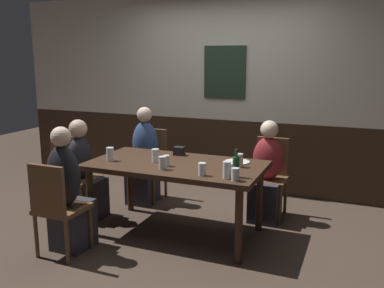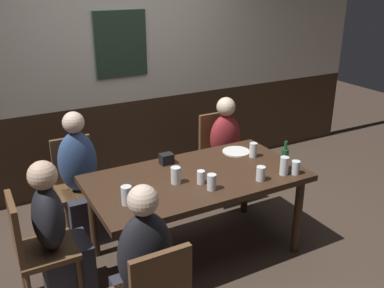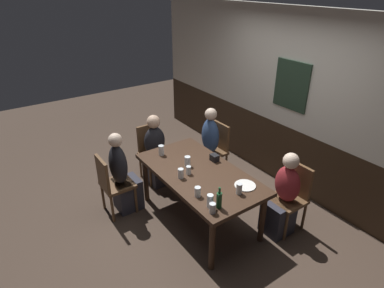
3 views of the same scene
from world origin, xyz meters
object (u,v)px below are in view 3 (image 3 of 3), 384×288
object	(u,v)px
tumbler_short	(212,209)
beer_glass_tall	(181,174)
dining_table	(199,177)
beer_glass_half	(189,171)
beer_bottle_green	(219,200)
chair_left_near	(112,182)
person_left_near	(123,178)
chair_head_west	(152,149)
person_left_far	(208,150)
chair_left_far	(216,147)
pint_glass_pale	(239,189)
person_head_west	(157,155)
tumbler_water	(161,151)
pint_glass_stout	(210,202)
highball_clear	(187,162)
pint_glass_amber	(198,192)
plate_white_large	(245,185)
person_right_far	(282,200)
chair_right_far	(291,194)
condiment_caddy	(214,158)

from	to	relation	value
tumbler_short	beer_glass_tall	bearing A→B (deg)	173.05
dining_table	beer_glass_half	xyz separation A→B (m)	(-0.04, -0.14, 0.12)
dining_table	beer_bottle_green	size ratio (longest dim) A/B	6.88
chair_left_near	person_left_near	world-z (taller)	person_left_near
chair_head_west	person_left_far	distance (m)	0.89
chair_left_far	pint_glass_pale	world-z (taller)	chair_left_far
chair_head_west	person_left_far	xyz separation A→B (m)	(0.52, 0.72, 0.00)
beer_glass_half	person_left_near	bearing A→B (deg)	-141.49
dining_table	person_head_west	xyz separation A→B (m)	(-1.12, 0.00, -0.19)
chair_left_far	beer_glass_tall	xyz separation A→B (m)	(0.75, -1.14, 0.30)
person_left_far	chair_head_west	bearing A→B (deg)	-125.93
tumbler_water	pint_glass_stout	bearing A→B (deg)	-6.56
person_left_far	beer_glass_half	xyz separation A→B (m)	(0.73, -0.86, 0.29)
highball_clear	pint_glass_pale	distance (m)	0.85
pint_glass_amber	plate_white_large	world-z (taller)	pint_glass_amber
pint_glass_amber	chair_head_west	bearing A→B (deg)	169.43
tumbler_short	highball_clear	bearing A→B (deg)	161.22
highball_clear	chair_left_far	bearing A→B (deg)	121.29
highball_clear	tumbler_short	size ratio (longest dim) A/B	1.19
person_right_far	person_head_west	world-z (taller)	person_head_west
pint_glass_pale	tumbler_water	distance (m)	1.31
person_head_west	pint_glass_stout	bearing A→B (deg)	-10.29
person_right_far	person_head_west	distance (m)	2.02
person_right_far	plate_white_large	world-z (taller)	person_right_far
chair_right_far	highball_clear	world-z (taller)	chair_right_far
pint_glass_stout	dining_table	bearing A→B (deg)	153.26
chair_left_near	chair_head_west	distance (m)	1.02
dining_table	person_right_far	distance (m)	1.07
pint_glass_stout	chair_left_near	bearing A→B (deg)	-158.12
chair_left_near	person_right_far	distance (m)	2.21
pint_glass_amber	pint_glass_stout	distance (m)	0.23
pint_glass_amber	condiment_caddy	distance (m)	0.82
person_left_near	pint_glass_stout	world-z (taller)	person_left_near
dining_table	chair_left_near	bearing A→B (deg)	-131.04
pint_glass_stout	pint_glass_pale	size ratio (longest dim) A/B	1.16
pint_glass_stout	beer_glass_tall	xyz separation A→B (m)	(-0.65, 0.05, -0.01)
chair_right_far	tumbler_water	distance (m)	1.79
chair_right_far	dining_table	bearing A→B (deg)	-131.04
person_left_far	tumbler_water	distance (m)	0.94
dining_table	chair_left_far	distance (m)	1.18
dining_table	pint_glass_pale	bearing A→B (deg)	8.70
beer_glass_half	dining_table	bearing A→B (deg)	74.94
beer_glass_half	chair_left_near	bearing A→B (deg)	-134.50
chair_right_far	pint_glass_pale	bearing A→B (deg)	-99.93
chair_left_near	chair_left_far	xyz separation A→B (m)	(0.00, 1.76, 0.00)
dining_table	tumbler_short	xyz separation A→B (m)	(0.72, -0.36, 0.13)
person_head_west	beer_glass_half	world-z (taller)	person_head_west
chair_head_west	pint_glass_pale	xyz separation A→B (m)	(1.91, 0.10, 0.30)
dining_table	pint_glass_amber	bearing A→B (deg)	-38.10
chair_right_far	pint_glass_stout	xyz separation A→B (m)	(-0.13, -1.20, 0.31)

